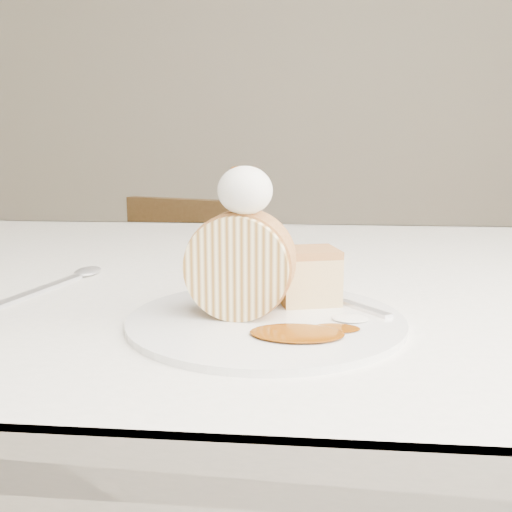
{
  "coord_description": "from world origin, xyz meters",
  "views": [
    {
      "loc": [
        0.08,
        -0.53,
        0.91
      ],
      "look_at": [
        0.03,
        -0.02,
        0.81
      ],
      "focal_mm": 40.0,
      "sensor_mm": 36.0,
      "label": 1
    }
  ],
  "objects": [
    {
      "name": "whipped_cream",
      "position": [
        0.02,
        -0.04,
        0.87
      ],
      "size": [
        0.05,
        0.05,
        0.04
      ],
      "primitive_type": "ellipsoid",
      "color": "white",
      "rests_on": "roulade_slice"
    },
    {
      "name": "table",
      "position": [
        0.0,
        0.2,
        0.66
      ],
      "size": [
        1.4,
        0.9,
        0.75
      ],
      "color": "silver",
      "rests_on": "ground"
    },
    {
      "name": "plate",
      "position": [
        0.04,
        -0.03,
        0.75
      ],
      "size": [
        0.31,
        0.31,
        0.01
      ],
      "primitive_type": "cylinder",
      "rotation": [
        0.0,
        0.0,
        0.27
      ],
      "color": "white",
      "rests_on": "table"
    },
    {
      "name": "roulade_slice",
      "position": [
        0.01,
        -0.03,
        0.8
      ],
      "size": [
        0.1,
        0.06,
        0.09
      ],
      "primitive_type": "cylinder",
      "rotation": [
        1.57,
        0.0,
        -0.08
      ],
      "color": "#FFEDB1",
      "rests_on": "plate"
    },
    {
      "name": "caramel_pool",
      "position": [
        0.07,
        -0.08,
        0.76
      ],
      "size": [
        0.09,
        0.07,
        0.0
      ],
      "primitive_type": null,
      "rotation": [
        0.0,
        0.0,
        0.27
      ],
      "color": "#703204",
      "rests_on": "plate"
    },
    {
      "name": "cake_chunk",
      "position": [
        0.08,
        0.02,
        0.78
      ],
      "size": [
        0.07,
        0.06,
        0.05
      ],
      "primitive_type": "cube",
      "rotation": [
        0.0,
        0.0,
        0.27
      ],
      "color": "#BB7946",
      "rests_on": "plate"
    },
    {
      "name": "fork",
      "position": [
        0.11,
        0.01,
        0.76
      ],
      "size": [
        0.11,
        0.13,
        0.0
      ],
      "primitive_type": "cube",
      "rotation": [
        0.0,
        0.0,
        0.68
      ],
      "color": "silver",
      "rests_on": "plate"
    },
    {
      "name": "spoon",
      "position": [
        -0.22,
        0.05,
        0.75
      ],
      "size": [
        0.06,
        0.18,
        0.0
      ],
      "primitive_type": "cube",
      "rotation": [
        0.0,
        0.0,
        -0.2
      ],
      "color": "silver",
      "rests_on": "table"
    },
    {
      "name": "caramel_drizzle",
      "position": [
        0.02,
        -0.03,
        0.9
      ],
      "size": [
        0.02,
        0.02,
        0.01
      ],
      "primitive_type": "ellipsoid",
      "color": "#703204",
      "rests_on": "whipped_cream"
    },
    {
      "name": "chair_far",
      "position": [
        -0.19,
        0.96,
        0.44
      ],
      "size": [
        0.47,
        0.47,
        0.78
      ],
      "rotation": [
        0.0,
        0.0,
        2.8
      ],
      "color": "brown",
      "rests_on": "ground"
    }
  ]
}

